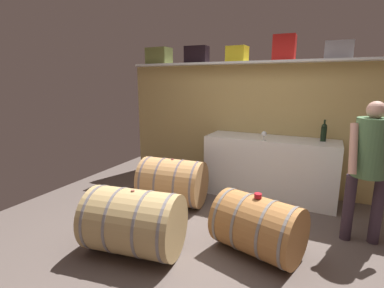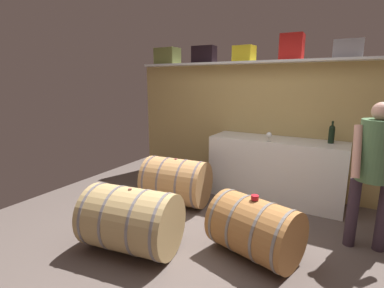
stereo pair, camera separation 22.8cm
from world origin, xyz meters
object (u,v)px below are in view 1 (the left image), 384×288
Objects in this scene: wine_barrel_far at (134,222)px; wine_bottle_dark at (324,132)px; toolcase_grey at (339,50)px; wine_barrel_flank at (173,182)px; toolcase_red at (284,48)px; winemaker_pouring at (370,159)px; toolcase_olive at (159,56)px; wine_glass at (264,134)px; toolcase_yellow at (237,54)px; wine_barrel_near at (258,226)px; toolcase_black at (197,55)px; work_cabinet at (269,168)px; tasting_cup at (258,196)px.

wine_bottle_dark is at bearing 43.94° from wine_barrel_far.
wine_barrel_flank is at bearing -151.19° from toolcase_grey.
toolcase_red reaches higher than wine_bottle_dark.
winemaker_pouring is at bearing -5.34° from wine_barrel_flank.
toolcase_olive reaches higher than wine_glass.
toolcase_yellow is 2.66m from wine_barrel_near.
work_cabinet is at bearing -12.53° from toolcase_black.
wine_barrel_near is (-0.58, -1.75, -1.83)m from toolcase_grey.
toolcase_olive reaches higher than wine_bottle_dark.
toolcase_grey is 1.15× the size of wine_bottle_dark.
toolcase_black reaches higher than wine_barrel_far.
wine_bottle_dark reaches higher than tasting_cup.
wine_barrel_far is 0.67× the size of winemaker_pouring.
wine_bottle_dark is 2.79m from wine_barrel_far.
wine_glass is 0.14× the size of wine_barrel_near.
winemaker_pouring is at bearing -69.41° from toolcase_grey.
toolcase_yellow is 0.99× the size of wine_bottle_dark.
toolcase_yellow is 1.39m from toolcase_grey.
toolcase_yellow reaches higher than work_cabinet.
toolcase_olive is 3.38m from wine_barrel_near.
work_cabinet is 1.56m from wine_barrel_near.
wine_barrel_near is at bearing -107.96° from toolcase_grey.
wine_glass reaches higher than work_cabinet.
toolcase_yellow is 0.87× the size of toolcase_grey.
toolcase_black is at bearing 178.34° from toolcase_red.
wine_bottle_dark is 0.31× the size of wine_barrel_near.
toolcase_red is 2.63× the size of wine_glass.
winemaker_pouring is at bearing -63.12° from wine_bottle_dark.
toolcase_grey is 2.60m from wine_barrel_near.
wine_barrel_near is (2.21, -1.75, -1.85)m from toolcase_olive.
wine_barrel_far is (-1.02, -2.27, -1.86)m from toolcase_red.
toolcase_grey is at bearing 56.96° from wine_bottle_dark.
toolcase_red reaches higher than toolcase_yellow.
toolcase_olive reaches higher than winemaker_pouring.
toolcase_olive reaches higher than work_cabinet.
toolcase_yellow is at bearing -3.41° from toolcase_black.
winemaker_pouring reaches higher than wine_barrel_flank.
wine_glass is 2.15m from wine_barrel_far.
wine_barrel_near is (-0.50, -1.63, -0.74)m from wine_bottle_dark.
toolcase_black is 1.24× the size of toolcase_yellow.
wine_glass is 1.45m from wine_barrel_flank.
toolcase_grey reaches higher than wine_bottle_dark.
wine_barrel_flank is (0.84, -1.06, -1.82)m from toolcase_olive.
toolcase_yellow is 0.31× the size of wine_barrel_near.
toolcase_red is 1.01× the size of toolcase_grey.
toolcase_yellow is 1.33m from wine_glass.
winemaker_pouring is (1.77, -1.04, -1.19)m from toolcase_yellow.
wine_glass is 0.14× the size of wine_barrel_flank.
toolcase_grey is 0.18× the size of work_cabinet.
work_cabinet is at bearing 29.88° from wine_barrel_flank.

